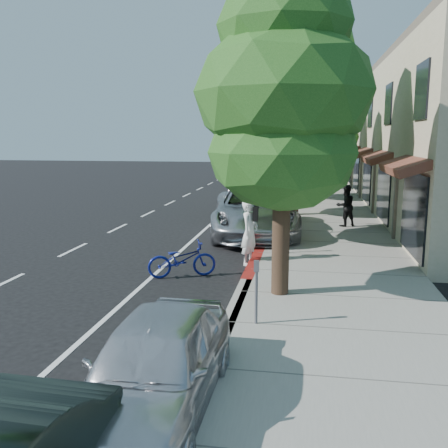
% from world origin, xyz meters
% --- Properties ---
extents(ground, '(120.00, 120.00, 0.00)m').
position_xyz_m(ground, '(0.00, 0.00, 0.00)').
color(ground, black).
rests_on(ground, ground).
extents(sidewalk, '(4.60, 56.00, 0.15)m').
position_xyz_m(sidewalk, '(2.30, 8.00, 0.07)').
color(sidewalk, gray).
rests_on(sidewalk, ground).
extents(curb, '(0.30, 56.00, 0.15)m').
position_xyz_m(curb, '(0.00, 8.00, 0.07)').
color(curb, '#9E998E').
rests_on(curb, ground).
extents(curb_red_segment, '(0.32, 4.00, 0.15)m').
position_xyz_m(curb_red_segment, '(0.00, 1.00, 0.07)').
color(curb_red_segment, maroon).
rests_on(curb_red_segment, ground).
extents(street_tree_0, '(3.94, 3.94, 7.22)m').
position_xyz_m(street_tree_0, '(0.90, -2.00, 4.56)').
color(street_tree_0, black).
rests_on(street_tree_0, ground).
extents(street_tree_1, '(5.30, 5.30, 8.19)m').
position_xyz_m(street_tree_1, '(0.90, 4.00, 4.99)').
color(street_tree_1, black).
rests_on(street_tree_1, ground).
extents(street_tree_2, '(4.83, 4.83, 7.09)m').
position_xyz_m(street_tree_2, '(0.90, 10.00, 4.26)').
color(street_tree_2, black).
rests_on(street_tree_2, ground).
extents(street_tree_3, '(5.06, 5.06, 7.48)m').
position_xyz_m(street_tree_3, '(0.90, 16.00, 4.51)').
color(street_tree_3, black).
rests_on(street_tree_3, ground).
extents(street_tree_4, '(4.41, 4.41, 7.65)m').
position_xyz_m(street_tree_4, '(0.90, 22.00, 4.78)').
color(street_tree_4, black).
rests_on(street_tree_4, ground).
extents(street_tree_5, '(5.04, 5.04, 7.51)m').
position_xyz_m(street_tree_5, '(0.90, 28.00, 4.53)').
color(street_tree_5, black).
rests_on(street_tree_5, ground).
extents(cyclist, '(0.65, 0.81, 1.94)m').
position_xyz_m(cyclist, '(-0.16, 1.06, 0.97)').
color(cyclist, white).
rests_on(cyclist, ground).
extents(bicycle, '(1.94, 1.32, 0.97)m').
position_xyz_m(bicycle, '(-1.80, -0.56, 0.48)').
color(bicycle, navy).
rests_on(bicycle, ground).
extents(silver_suv, '(3.90, 6.99, 1.85)m').
position_xyz_m(silver_suv, '(-0.50, 5.50, 0.92)').
color(silver_suv, '#B3B4B8').
rests_on(silver_suv, ground).
extents(dark_sedan, '(1.74, 4.57, 1.49)m').
position_xyz_m(dark_sedan, '(-1.68, 14.50, 0.74)').
color(dark_sedan, black).
rests_on(dark_sedan, ground).
extents(white_pickup, '(2.24, 5.09, 1.46)m').
position_xyz_m(white_pickup, '(-2.10, 17.92, 0.73)').
color(white_pickup, silver).
rests_on(white_pickup, ground).
extents(dark_suv_far, '(1.87, 4.34, 1.46)m').
position_xyz_m(dark_suv_far, '(-1.60, 22.17, 0.73)').
color(dark_suv_far, black).
rests_on(dark_suv_far, ground).
extents(near_car_a, '(1.66, 4.07, 1.38)m').
position_xyz_m(near_car_a, '(-0.50, -7.14, 0.69)').
color(near_car_a, silver).
rests_on(near_car_a, ground).
extents(pedestrian, '(1.01, 0.93, 1.67)m').
position_xyz_m(pedestrian, '(3.01, 7.22, 0.98)').
color(pedestrian, black).
rests_on(pedestrian, sidewalk).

